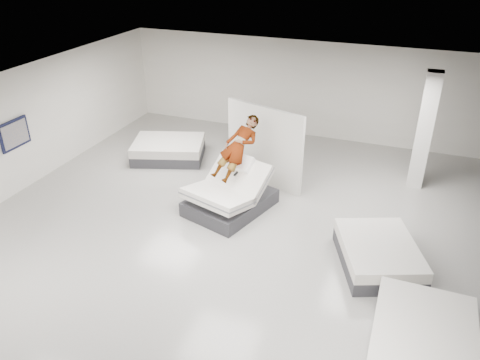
% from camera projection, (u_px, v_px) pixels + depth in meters
% --- Properties ---
extents(room, '(14.00, 14.04, 3.20)m').
position_uv_depth(room, '(217.00, 181.00, 9.83)').
color(room, '#A6A39C').
rests_on(room, ground).
extents(hero_bed, '(2.11, 2.46, 1.31)m').
position_uv_depth(hero_bed, '(230.00, 195.00, 11.69)').
color(hero_bed, '#333237').
rests_on(hero_bed, floor).
extents(person, '(1.11, 1.77, 1.53)m').
position_uv_depth(person, '(238.00, 158.00, 11.49)').
color(person, slate).
rests_on(person, hero_bed).
extents(remote, '(0.09, 0.15, 0.08)m').
position_uv_depth(remote, '(236.00, 174.00, 11.23)').
color(remote, black).
rests_on(remote, person).
extents(divider_panel, '(2.35, 0.89, 2.22)m').
position_uv_depth(divider_panel, '(264.00, 146.00, 12.64)').
color(divider_panel, silver).
rests_on(divider_panel, floor).
extents(flat_bed_right_far, '(2.11, 2.39, 0.54)m').
position_uv_depth(flat_bed_right_far, '(378.00, 254.00, 9.77)').
color(flat_bed_right_far, '#333237').
rests_on(flat_bed_right_far, floor).
extents(flat_bed_right_near, '(1.62, 2.16, 0.59)m').
position_uv_depth(flat_bed_right_near, '(423.00, 342.00, 7.66)').
color(flat_bed_right_near, '#333237').
rests_on(flat_bed_right_near, floor).
extents(flat_bed_left_far, '(2.48, 2.15, 0.57)m').
position_uv_depth(flat_bed_left_far, '(169.00, 150.00, 14.44)').
color(flat_bed_left_far, '#333237').
rests_on(flat_bed_left_far, floor).
extents(column, '(0.40, 0.40, 3.20)m').
position_uv_depth(column, '(424.00, 131.00, 12.29)').
color(column, silver).
rests_on(column, floor).
extents(wall_poster, '(0.06, 0.95, 0.75)m').
position_uv_depth(wall_poster, '(15.00, 134.00, 12.11)').
color(wall_poster, black).
rests_on(wall_poster, wall_left).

